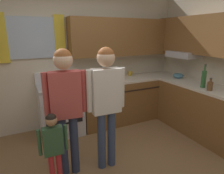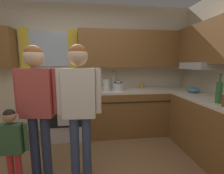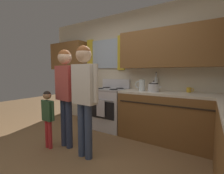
% 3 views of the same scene
% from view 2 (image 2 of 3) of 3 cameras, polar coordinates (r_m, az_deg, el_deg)
% --- Properties ---
extents(back_wall_unit, '(4.60, 0.42, 2.60)m').
position_cam_2_polar(back_wall_unit, '(3.25, -10.07, 9.36)').
color(back_wall_unit, beige).
rests_on(back_wall_unit, ground).
extents(kitchen_counter_run, '(2.20, 2.17, 0.90)m').
position_cam_2_polar(kitchen_counter_run, '(3.00, 19.23, -10.67)').
color(kitchen_counter_run, brown).
rests_on(kitchen_counter_run, ground).
extents(stove_oven, '(0.73, 0.67, 1.10)m').
position_cam_2_polar(stove_oven, '(3.17, -16.43, -9.17)').
color(stove_oven, silver).
rests_on(stove_oven, ground).
extents(bottle_tall_clear, '(0.07, 0.07, 0.37)m').
position_cam_2_polar(bottle_tall_clear, '(3.27, 0.66, 2.05)').
color(bottle_tall_clear, silver).
rests_on(bottle_tall_clear, kitchen_counter_run).
extents(bottle_wine_green, '(0.08, 0.08, 0.39)m').
position_cam_2_polar(bottle_wine_green, '(2.46, 34.97, -1.48)').
color(bottle_wine_green, '#2D6633').
rests_on(bottle_wine_green, kitchen_counter_run).
extents(mug_mustard_yellow, '(0.12, 0.08, 0.09)m').
position_cam_2_polar(mug_mustard_yellow, '(3.37, 11.12, 0.46)').
color(mug_mustard_yellow, gold).
rests_on(mug_mustard_yellow, kitchen_counter_run).
extents(stovetop_kettle, '(0.27, 0.20, 0.21)m').
position_cam_2_polar(stovetop_kettle, '(2.98, 2.34, 0.51)').
color(stovetop_kettle, silver).
rests_on(stovetop_kettle, kitchen_counter_run).
extents(water_pitcher, '(0.19, 0.11, 0.22)m').
position_cam_2_polar(water_pitcher, '(2.94, -2.15, 0.73)').
color(water_pitcher, silver).
rests_on(water_pitcher, kitchen_counter_run).
extents(mixing_bowl, '(0.21, 0.21, 0.10)m').
position_cam_2_polar(mixing_bowl, '(3.13, 28.00, -1.01)').
color(mixing_bowl, teal).
rests_on(mixing_bowl, kitchen_counter_run).
extents(adult_holding_child, '(0.50, 0.22, 1.62)m').
position_cam_2_polar(adult_holding_child, '(1.99, -26.15, -3.76)').
color(adult_holding_child, '#2D3856').
rests_on(adult_holding_child, ground).
extents(adult_in_plaid, '(0.51, 0.22, 1.63)m').
position_cam_2_polar(adult_in_plaid, '(1.80, -12.08, -4.12)').
color(adult_in_plaid, '#38476B').
rests_on(adult_in_plaid, ground).
extents(small_child, '(0.32, 0.13, 0.96)m').
position_cam_2_polar(small_child, '(2.02, -33.12, -16.70)').
color(small_child, red).
rests_on(small_child, ground).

